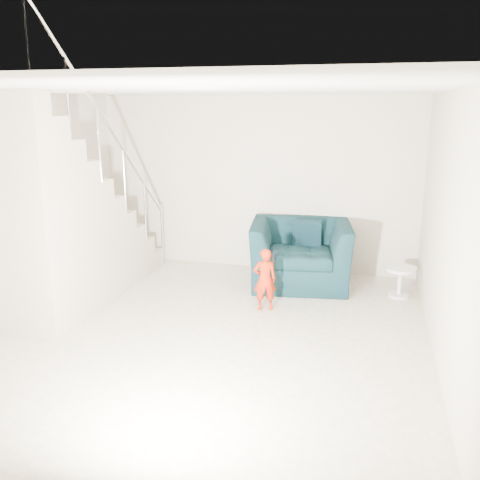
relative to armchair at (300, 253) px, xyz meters
name	(u,v)px	position (x,y,z in m)	size (l,w,h in m)	color
floor	(200,338)	(-0.82, -2.12, -0.46)	(5.50, 5.50, 0.00)	gray
ceiling	(195,89)	(-0.82, -2.12, 2.24)	(5.50, 5.50, 0.00)	silver
back_wall	(256,184)	(-0.82, 0.63, 0.89)	(5.00, 5.00, 0.00)	#B6AB94
front_wall	(34,329)	(-0.82, -4.87, 0.89)	(5.00, 5.00, 0.00)	#B6AB94
right_wall	(450,236)	(1.68, -2.12, 0.89)	(5.50, 5.50, 0.00)	#B6AB94
armchair	(300,253)	(0.00, 0.00, 0.00)	(1.41, 1.23, 0.92)	black
toddler	(265,279)	(-0.29, -1.10, -0.05)	(0.29, 0.19, 0.81)	#AF3505
side_table	(400,277)	(1.40, -0.19, -0.18)	(0.41, 0.41, 0.41)	silver
staircase	(64,234)	(-2.82, -1.57, 0.49)	(1.02, 3.03, 3.62)	#ADA089
cushion	(307,233)	(0.06, 0.24, 0.24)	(0.43, 0.12, 0.41)	black
throw	(262,242)	(-0.59, 0.06, 0.12)	(0.05, 0.46, 0.51)	black
phone	(274,258)	(-0.18, -1.11, 0.25)	(0.02, 0.05, 0.10)	black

